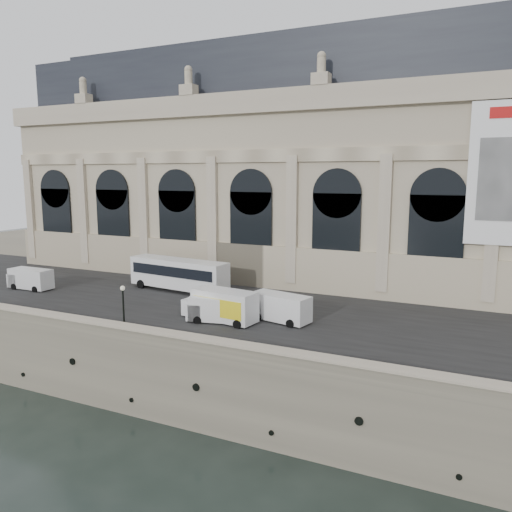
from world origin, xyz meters
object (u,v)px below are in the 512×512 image
Objects in this scene: van_b at (277,307)px; lamp_right at (124,309)px; bus_left at (179,274)px; van_a at (29,279)px; box_truck at (221,305)px; van_c at (214,309)px.

lamp_right is (-10.24, -8.39, 0.70)m from van_b.
bus_left reaches higher than van_b.
bus_left is 17.31m from van_a.
box_truck is 1.85× the size of lamp_right.
van_a is 0.97× the size of van_c.
van_a is at bearing -158.55° from bus_left.
van_b is 1.08× the size of van_c.
box_truck reaches higher than van_a.
van_b is at bearing 27.81° from van_c.
box_truck is at bearing -155.26° from van_b.
van_c is 0.75× the size of box_truck.
van_b is at bearing 24.74° from box_truck.
van_a is 1.34× the size of lamp_right.
bus_left is 1.71× the size of box_truck.
van_b is 5.06m from box_truck.
box_truck is at bearing 48.01° from lamp_right.
van_b is at bearing 0.68° from van_a.
van_a is 25.66m from van_c.
van_a is at bearing 174.96° from van_c.
box_truck is (-4.59, -2.12, 0.17)m from van_b.
box_truck reaches higher than van_c.
van_c is 1.38× the size of lamp_right.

